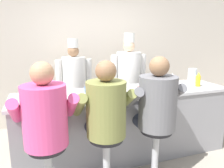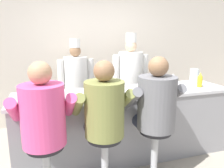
% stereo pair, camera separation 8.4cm
% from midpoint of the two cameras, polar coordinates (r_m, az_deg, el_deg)
% --- Properties ---
extents(ground_plane, '(20.00, 20.00, 0.00)m').
position_cam_midpoint_polar(ground_plane, '(3.10, 6.88, -21.04)').
color(ground_plane, '#9E9384').
extents(wall_back, '(10.00, 0.06, 2.70)m').
position_cam_midpoint_polar(wall_back, '(4.44, -3.10, 7.87)').
color(wall_back, beige).
rests_on(wall_back, ground_plane).
extents(diner_counter, '(3.01, 0.74, 0.96)m').
position_cam_midpoint_polar(diner_counter, '(3.17, 4.33, -10.26)').
color(diner_counter, gray).
rests_on(diner_counter, ground_plane).
extents(ketchup_bottle_red, '(0.07, 0.07, 0.25)m').
position_cam_midpoint_polar(ketchup_bottle_red, '(3.09, 16.33, 0.27)').
color(ketchup_bottle_red, red).
rests_on(ketchup_bottle_red, diner_counter).
extents(mustard_bottle_yellow, '(0.07, 0.07, 0.21)m').
position_cam_midpoint_polar(mustard_bottle_yellow, '(3.49, 22.62, 0.88)').
color(mustard_bottle_yellow, yellow).
rests_on(mustard_bottle_yellow, diner_counter).
extents(hot_sauce_bottle_orange, '(0.04, 0.04, 0.15)m').
position_cam_midpoint_polar(hot_sauce_bottle_orange, '(3.07, 14.48, -0.51)').
color(hot_sauce_bottle_orange, orange).
rests_on(hot_sauce_bottle_orange, diner_counter).
extents(water_pitcher_clear, '(0.16, 0.14, 0.23)m').
position_cam_midpoint_polar(water_pitcher_clear, '(3.74, 21.28, 1.96)').
color(water_pitcher_clear, silver).
rests_on(water_pitcher_clear, diner_counter).
extents(breakfast_plate, '(0.26, 0.26, 0.05)m').
position_cam_midpoint_polar(breakfast_plate, '(2.68, -15.32, -3.76)').
color(breakfast_plate, white).
rests_on(breakfast_plate, diner_counter).
extents(cereal_bowl, '(0.16, 0.16, 0.05)m').
position_cam_midpoint_polar(cereal_bowl, '(3.06, 8.91, -1.23)').
color(cereal_bowl, '#B24C47').
rests_on(cereal_bowl, diner_counter).
extents(coffee_mug_blue, '(0.13, 0.09, 0.08)m').
position_cam_midpoint_polar(coffee_mug_blue, '(2.96, -5.45, -1.37)').
color(coffee_mug_blue, '#4C7AB2').
rests_on(coffee_mug_blue, diner_counter).
extents(cup_stack_steel, '(0.11, 0.11, 0.33)m').
position_cam_midpoint_polar(cup_stack_steel, '(3.30, 12.77, 2.08)').
color(cup_stack_steel, '#B7BABF').
rests_on(cup_stack_steel, diner_counter).
extents(napkin_dispenser_chrome, '(0.11, 0.07, 0.14)m').
position_cam_midpoint_polar(napkin_dispenser_chrome, '(2.97, 13.42, -1.00)').
color(napkin_dispenser_chrome, silver).
rests_on(napkin_dispenser_chrome, diner_counter).
extents(diner_seated_pink, '(0.65, 0.64, 1.48)m').
position_cam_midpoint_polar(diner_seated_pink, '(2.27, -16.47, -8.60)').
color(diner_seated_pink, '#B2B5BA').
rests_on(diner_seated_pink, ground_plane).
extents(diner_seated_olive, '(0.64, 0.63, 1.47)m').
position_cam_midpoint_polar(diner_seated_olive, '(2.36, -1.21, -7.46)').
color(diner_seated_olive, '#B2B5BA').
rests_on(diner_seated_olive, ground_plane).
extents(diner_seated_grey, '(0.66, 0.65, 1.49)m').
position_cam_midpoint_polar(diner_seated_grey, '(2.59, 12.07, -5.67)').
color(diner_seated_grey, '#B2B5BA').
rests_on(diner_seated_grey, ground_plane).
extents(cook_in_whites_near, '(0.65, 0.42, 1.66)m').
position_cam_midpoint_polar(cook_in_whites_near, '(4.01, -8.72, 0.90)').
color(cook_in_whites_near, '#232328').
rests_on(cook_in_whites_near, ground_plane).
extents(cook_in_whites_far, '(0.69, 0.44, 1.76)m').
position_cam_midpoint_polar(cook_in_whites_far, '(4.05, 5.42, 1.90)').
color(cook_in_whites_far, '#232328').
rests_on(cook_in_whites_far, ground_plane).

